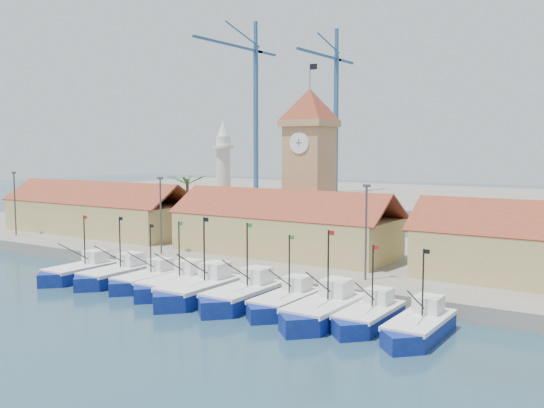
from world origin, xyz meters
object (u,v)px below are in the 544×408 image
Objects in this scene: boat_0 at (79,273)px; boat_5 at (241,297)px; minaret at (224,178)px; clock_tower at (309,163)px.

boat_0 is 20.75m from boat_5.
boat_5 is at bearing 1.71° from boat_0.
boat_0 is 0.93× the size of boat_5.
boat_5 is 34.49m from minaret.
clock_tower is 1.39× the size of minaret.
boat_5 is at bearing -74.68° from clock_tower.
minaret is (-15.00, 2.00, -2.23)m from clock_tower.
minaret reaches higher than boat_0.
boat_0 is 30.20m from clock_tower.
minaret is at bearing 91.53° from boat_0.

